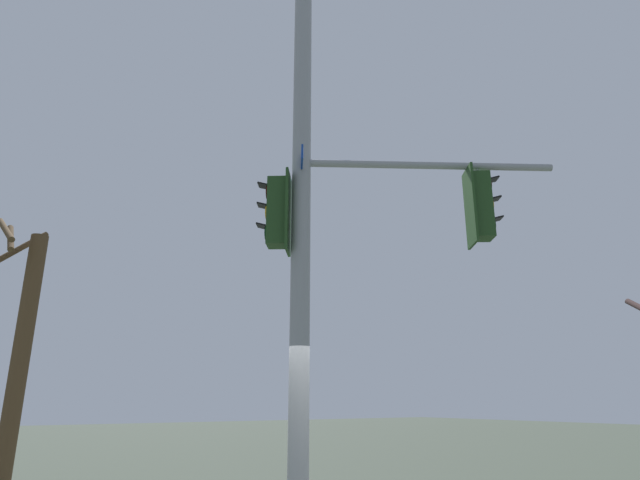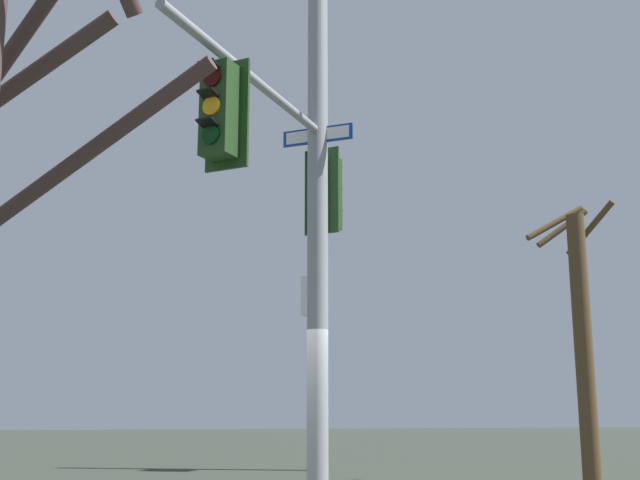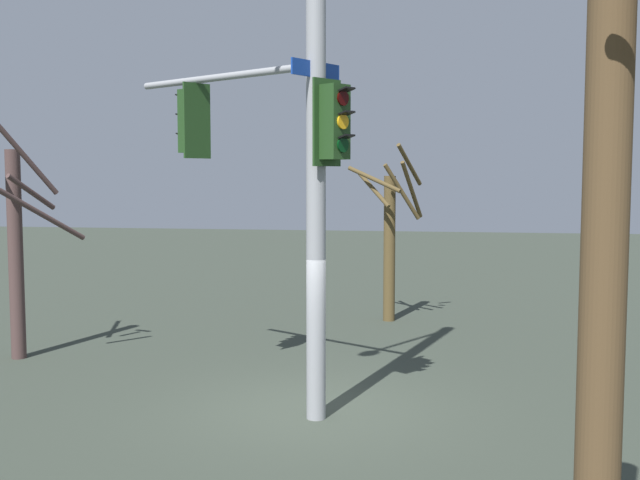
% 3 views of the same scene
% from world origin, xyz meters
% --- Properties ---
extents(ground_plane, '(80.00, 80.00, 0.00)m').
position_xyz_m(ground_plane, '(0.00, 0.00, 0.00)').
color(ground_plane, '#333A31').
extents(main_signal_pole_assembly, '(5.17, 4.22, 9.05)m').
position_xyz_m(main_signal_pole_assembly, '(0.29, -0.32, 4.85)').
color(main_signal_pole_assembly, gray).
rests_on(main_signal_pole_assembly, ground).
extents(bare_tree_behind_pole, '(1.79, 2.26, 5.18)m').
position_xyz_m(bare_tree_behind_pole, '(-2.44, -6.59, 2.42)').
color(bare_tree_behind_pole, '#463331').
rests_on(bare_tree_behind_pole, ground).
extents(bare_tree_across_street, '(1.49, 1.90, 4.58)m').
position_xyz_m(bare_tree_across_street, '(-7.79, 0.66, 2.24)').
color(bare_tree_across_street, brown).
rests_on(bare_tree_across_street, ground).
extents(bare_tree_corner, '(1.59, 1.07, 5.50)m').
position_xyz_m(bare_tree_corner, '(5.91, 3.28, 2.77)').
color(bare_tree_corner, '#503B24').
rests_on(bare_tree_corner, ground).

